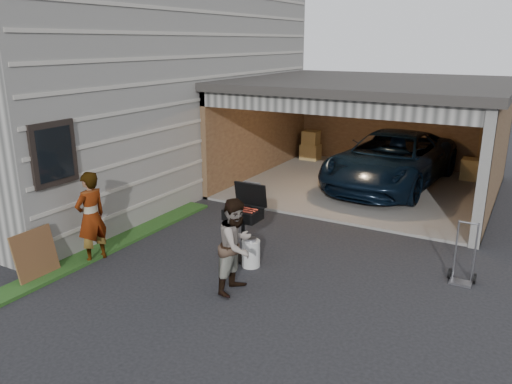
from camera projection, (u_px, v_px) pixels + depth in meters
ground at (204, 274)px, 8.57m from camera, size 80.00×80.00×0.00m
house at (108, 82)px, 13.93m from camera, size 7.00×11.00×5.50m
groundcover_strip at (66, 267)px, 8.79m from camera, size 0.50×8.00×0.06m
garage at (372, 118)px, 13.33m from camera, size 6.80×6.30×2.90m
minivan at (391, 161)px, 13.48m from camera, size 2.81×5.36×1.44m
woman at (91, 217)px, 8.89m from camera, size 0.45×0.64×1.67m
man at (237, 246)px, 7.81m from camera, size 0.59×0.75×1.54m
bbq_grill at (244, 216)px, 8.92m from camera, size 0.63×0.55×1.40m
propane_tank at (251, 253)px, 8.81m from camera, size 0.42×0.42×0.49m
plywood_panel at (35, 255)px, 8.30m from camera, size 0.21×0.77×0.85m
hand_truck at (462, 271)px, 8.23m from camera, size 0.43×0.31×1.05m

